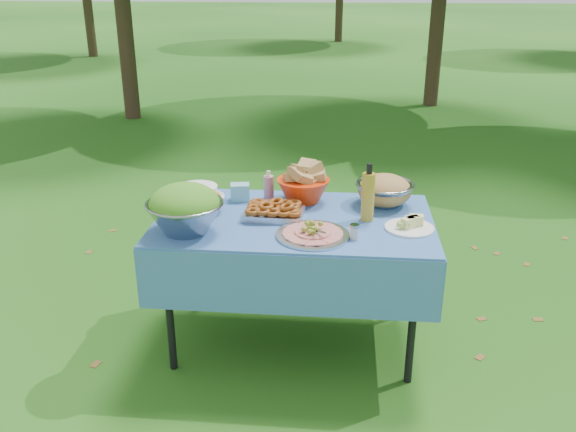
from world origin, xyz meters
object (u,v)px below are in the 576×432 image
at_px(charcuterie_platter, 313,228).
at_px(oil_bottle, 368,192).
at_px(bread_bowl, 303,184).
at_px(plate_stack, 197,191).
at_px(pasta_bowl_steel, 385,190).
at_px(picnic_table, 294,282).
at_px(salad_bowl, 185,208).

distance_m(charcuterie_platter, oil_bottle, 0.38).
distance_m(bread_bowl, oil_bottle, 0.44).
height_order(charcuterie_platter, oil_bottle, oil_bottle).
relative_size(plate_stack, charcuterie_platter, 0.65).
height_order(bread_bowl, pasta_bowl_steel, bread_bowl).
distance_m(pasta_bowl_steel, charcuterie_platter, 0.61).
bearing_deg(plate_stack, picnic_table, -26.89).
bearing_deg(bread_bowl, charcuterie_platter, -80.50).
relative_size(bread_bowl, charcuterie_platter, 0.82).
bearing_deg(salad_bowl, bread_bowl, 41.86).
bearing_deg(picnic_table, pasta_bowl_steel, 28.03).
bearing_deg(pasta_bowl_steel, salad_bowl, -154.37).
bearing_deg(plate_stack, salad_bowl, -82.87).
xyz_separation_m(bread_bowl, pasta_bowl_steel, (0.46, -0.01, -0.01)).
bearing_deg(picnic_table, bread_bowl, 84.18).
relative_size(picnic_table, charcuterie_platter, 3.99).
bearing_deg(plate_stack, pasta_bowl_steel, -2.33).
distance_m(salad_bowl, plate_stack, 0.54).
bearing_deg(pasta_bowl_steel, bread_bowl, 178.45).
height_order(picnic_table, charcuterie_platter, charcuterie_platter).
bearing_deg(oil_bottle, picnic_table, -177.59).
relative_size(plate_stack, pasta_bowl_steel, 0.73).
xyz_separation_m(bread_bowl, oil_bottle, (0.36, -0.25, 0.05)).
xyz_separation_m(plate_stack, bread_bowl, (0.62, -0.03, 0.07)).
distance_m(salad_bowl, pasta_bowl_steel, 1.12).
bearing_deg(pasta_bowl_steel, picnic_table, -151.97).
bearing_deg(oil_bottle, bread_bowl, 144.47).
xyz_separation_m(plate_stack, pasta_bowl_steel, (1.08, -0.04, 0.06)).
relative_size(salad_bowl, pasta_bowl_steel, 1.18).
height_order(salad_bowl, bread_bowl, salad_bowl).
height_order(picnic_table, bread_bowl, bread_bowl).
bearing_deg(charcuterie_platter, oil_bottle, 41.26).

